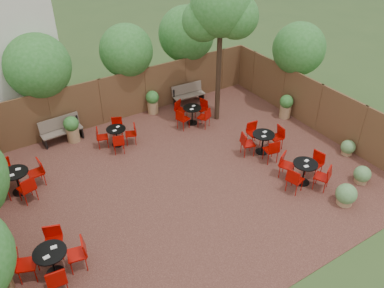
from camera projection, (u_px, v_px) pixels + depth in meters
ground at (189, 179)px, 13.63m from camera, size 80.00×80.00×0.00m
courtyard_paving at (189, 179)px, 13.63m from camera, size 12.00×10.00×0.02m
fence_back at (125, 96)px, 16.57m from camera, size 12.00×0.08×2.00m
fence_right at (318, 108)px, 15.73m from camera, size 0.08×10.00×2.00m
overhang_foliage at (100, 87)px, 13.41m from camera, size 15.48×10.62×2.58m
courtyard_tree at (221, 12)px, 14.47m from camera, size 2.51×2.41×5.80m
park_bench_left at (61, 129)px, 15.31m from camera, size 1.58×0.59×0.96m
park_bench_right at (188, 94)px, 17.86m from camera, size 1.49×0.57×0.90m
bistro_tables at (161, 166)px, 13.46m from camera, size 9.82×7.01×0.95m
planters at (136, 119)px, 15.83m from camera, size 11.83×3.90×1.05m
low_shrubs at (351, 176)px, 13.23m from camera, size 2.82×2.35×0.71m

